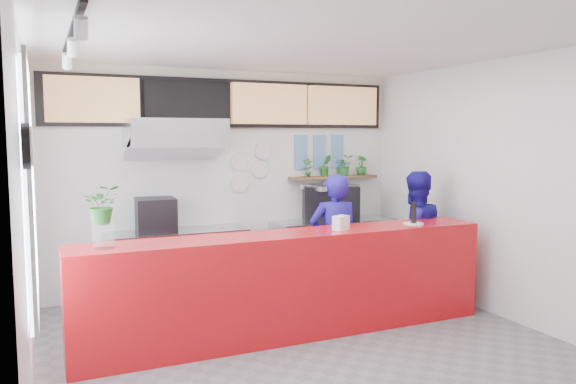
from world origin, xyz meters
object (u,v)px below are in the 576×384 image
object	(u,v)px
staff_center	(334,242)
pepper_mill	(414,213)
service_counter	(291,284)
panini_oven	(156,215)
staff_right	(414,237)
espresso_machine	(330,203)

from	to	relation	value
staff_center	pepper_mill	distance (m)	1.03
service_counter	panini_oven	bearing A→B (deg)	120.50
staff_center	pepper_mill	bearing A→B (deg)	148.53
service_counter	panini_oven	world-z (taller)	panini_oven
panini_oven	staff_center	distance (m)	2.27
staff_right	pepper_mill	distance (m)	0.80
panini_oven	pepper_mill	world-z (taller)	pepper_mill
staff_right	pepper_mill	size ratio (longest dim) A/B	6.89
service_counter	pepper_mill	size ratio (longest dim) A/B	18.57
staff_center	staff_right	bearing A→B (deg)	-172.81
service_counter	espresso_machine	xyz separation A→B (m)	(1.43, 1.80, 0.60)
panini_oven	espresso_machine	world-z (taller)	espresso_machine
service_counter	espresso_machine	bearing A→B (deg)	51.45
espresso_machine	staff_center	distance (m)	1.36
espresso_machine	pepper_mill	distance (m)	1.86
espresso_machine	pepper_mill	bearing A→B (deg)	-66.47
pepper_mill	panini_oven	bearing A→B (deg)	144.29
panini_oven	staff_right	xyz separation A→B (m)	(3.01, -1.31, -0.28)
staff_center	service_counter	bearing A→B (deg)	48.85
panini_oven	staff_center	xyz separation A→B (m)	(1.91, -1.19, -0.29)
panini_oven	espresso_machine	xyz separation A→B (m)	(2.49, 0.00, 0.03)
panini_oven	staff_center	bearing A→B (deg)	-28.10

